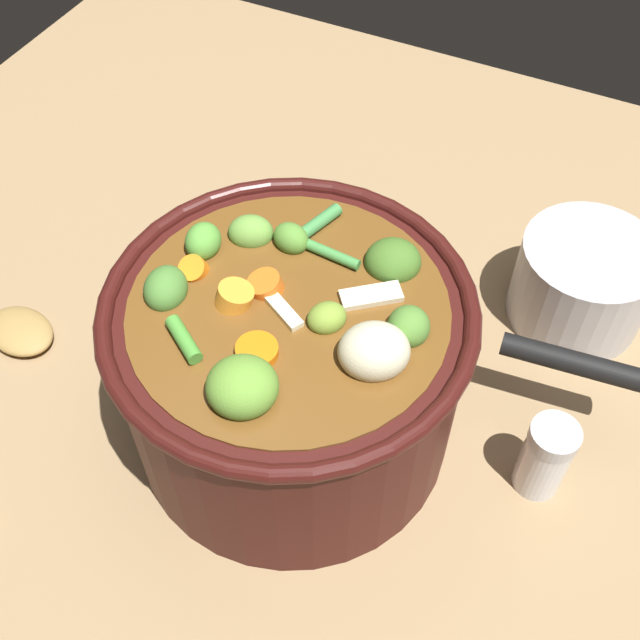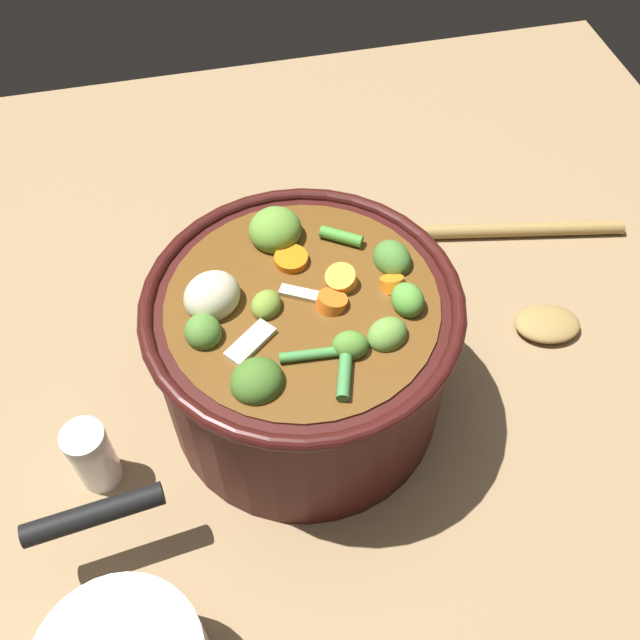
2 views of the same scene
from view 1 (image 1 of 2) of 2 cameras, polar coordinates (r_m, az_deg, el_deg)
name	(u,v)px [view 1 (image 1 of 2)]	position (r m, az deg, el deg)	size (l,w,h in m)	color
ground_plane	(294,423)	(0.65, -1.89, -7.46)	(1.10, 1.10, 0.00)	#8C704C
cooking_pot	(291,366)	(0.58, -2.08, -3.33)	(0.26, 0.26, 0.17)	#38110F
salt_shaker	(545,457)	(0.61, 15.93, -9.49)	(0.04, 0.04, 0.07)	silver
small_saucepan	(582,284)	(0.72, 18.35, 2.45)	(0.18, 0.12, 0.08)	#ADADB2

